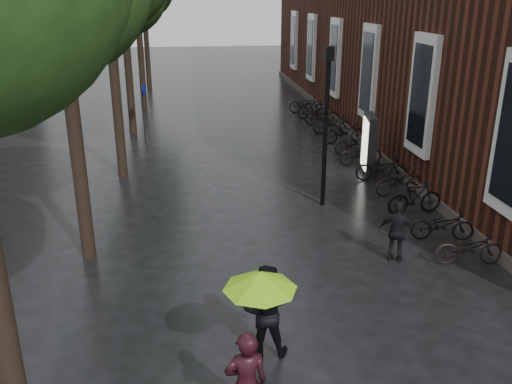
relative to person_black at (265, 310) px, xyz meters
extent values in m
cube|color=silver|center=(5.92, 7.66, 2.16)|extent=(0.25, 1.60, 3.60)
cube|color=black|center=(5.82, 7.66, 2.16)|extent=(0.10, 1.20, 3.00)
cube|color=silver|center=(5.92, 12.66, 2.16)|extent=(0.25, 1.60, 3.60)
cube|color=black|center=(5.82, 12.66, 2.16)|extent=(0.10, 1.20, 3.00)
cube|color=silver|center=(5.92, 17.66, 2.16)|extent=(0.25, 1.60, 3.60)
cube|color=black|center=(5.82, 17.66, 2.16)|extent=(0.10, 1.20, 3.00)
cube|color=silver|center=(5.92, 22.66, 2.16)|extent=(0.25, 1.60, 3.60)
cube|color=black|center=(5.82, 22.66, 2.16)|extent=(0.10, 1.20, 3.00)
cube|color=silver|center=(5.92, 27.66, 2.16)|extent=(0.25, 1.60, 3.60)
cube|color=black|center=(5.82, 27.66, 2.16)|extent=(0.10, 1.20, 3.00)
cube|color=#3F3833|center=(6.07, 16.66, -0.69)|extent=(0.40, 33.00, 0.30)
cylinder|color=black|center=(-3.63, 4.16, 1.42)|extent=(0.32, 0.32, 4.51)
cylinder|color=black|center=(-3.43, 10.16, 1.64)|extent=(0.32, 0.32, 4.95)
cylinder|color=black|center=(-3.58, 16.16, 1.36)|extent=(0.32, 0.32, 4.40)
cylinder|color=black|center=(-3.48, 22.16, 1.55)|extent=(0.32, 0.32, 4.79)
cylinder|color=black|center=(-3.53, 28.16, 1.44)|extent=(0.32, 0.32, 4.57)
imported|color=black|center=(0.00, 0.00, 0.00)|extent=(0.90, 0.75, 1.68)
cylinder|color=black|center=(-0.22, -0.97, 0.43)|extent=(0.02, 0.02, 1.42)
cone|color=#86DD17|center=(-0.22, -0.97, 1.14)|extent=(1.12, 1.12, 0.28)
cylinder|color=black|center=(-0.22, -0.97, 1.32)|extent=(0.02, 0.02, 0.08)
imported|color=black|center=(3.52, 3.00, -0.10)|extent=(0.93, 0.74, 1.48)
imported|color=black|center=(5.13, 2.64, -0.43)|extent=(1.60, 0.70, 0.82)
imported|color=black|center=(5.10, 3.95, -0.43)|extent=(1.64, 0.85, 0.82)
imported|color=black|center=(5.09, 5.70, -0.35)|extent=(1.66, 0.59, 0.98)
imported|color=black|center=(5.26, 7.26, -0.40)|extent=(1.75, 0.93, 0.87)
imported|color=black|center=(5.14, 8.56, -0.39)|extent=(1.77, 0.88, 0.89)
imported|color=black|center=(5.01, 10.41, -0.41)|extent=(1.70, 0.77, 0.86)
imported|color=black|center=(5.23, 11.82, -0.40)|extent=(1.73, 0.75, 0.88)
imported|color=black|center=(5.27, 13.40, -0.37)|extent=(1.81, 0.70, 0.94)
imported|color=black|center=(5.19, 15.01, -0.37)|extent=(1.81, 0.75, 0.93)
imported|color=black|center=(5.12, 16.73, -0.34)|extent=(1.69, 0.56, 1.00)
imported|color=black|center=(5.01, 17.99, -0.36)|extent=(1.64, 0.77, 0.95)
imported|color=black|center=(4.98, 19.60, -0.37)|extent=(1.79, 0.66, 0.93)
cube|color=black|center=(4.93, 9.33, 0.19)|extent=(0.28, 1.37, 2.06)
cube|color=silver|center=(4.78, 9.33, 0.24)|extent=(0.04, 1.15, 1.69)
cylinder|color=black|center=(2.69, 6.70, 1.29)|extent=(0.13, 0.13, 4.26)
cube|color=black|center=(2.69, 6.70, 3.53)|extent=(0.23, 0.23, 0.37)
sphere|color=#FFE5B2|center=(2.69, 6.70, 3.53)|extent=(0.19, 0.19, 0.19)
cylinder|color=#262628|center=(-2.94, 14.39, 0.28)|extent=(0.05, 0.05, 2.23)
cylinder|color=#0E139B|center=(-2.85, 14.39, 1.39)|extent=(0.03, 0.45, 0.45)
camera|label=1|loc=(-1.16, -7.85, 5.09)|focal=38.00mm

